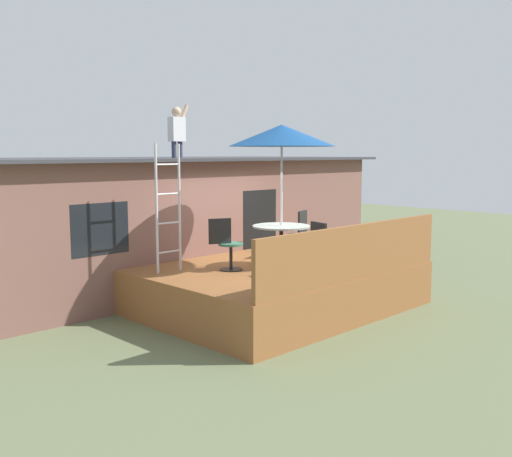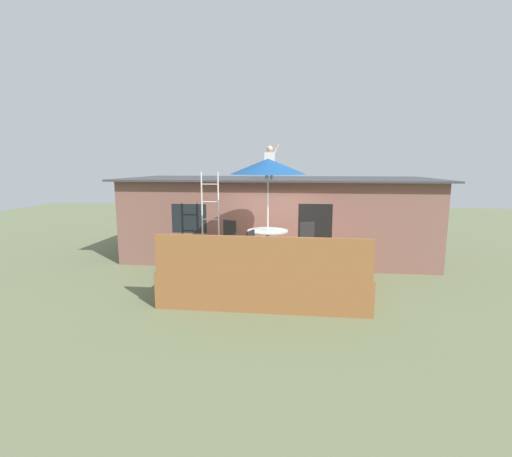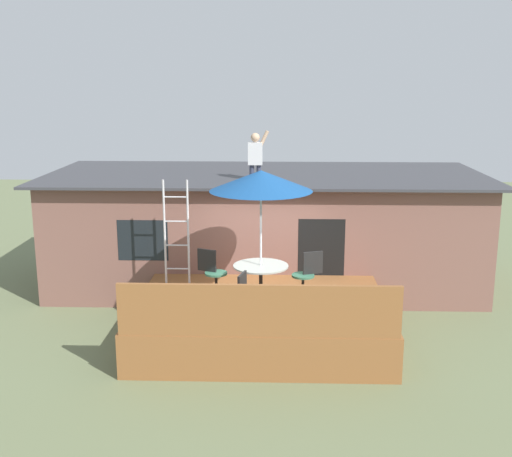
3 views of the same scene
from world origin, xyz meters
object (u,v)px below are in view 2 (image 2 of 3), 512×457
patio_umbrella (268,167)px  patio_chair_near (253,250)px  step_ladder (210,211)px  person_figure (270,160)px  patio_chair_left (234,237)px  patio_table (268,236)px  patio_chair_right (302,240)px

patio_umbrella → patio_chair_near: (-0.26, -0.98, -1.89)m
patio_umbrella → step_ladder: (-1.74, 1.02, -1.25)m
person_figure → patio_chair_left: size_ratio=1.21×
patio_chair_left → patio_chair_near: 1.55m
patio_umbrella → patio_table: bearing=90.0°
patio_table → person_figure: 3.41m
patio_chair_left → patio_chair_near: bearing=-40.2°
patio_table → patio_umbrella: 1.76m
patio_umbrella → patio_chair_right: size_ratio=2.76×
patio_umbrella → patio_chair_near: patio_umbrella is taller
person_figure → step_ladder: bearing=-131.5°
patio_umbrella → step_ladder: bearing=149.6°
person_figure → patio_chair_left: person_figure is taller
patio_umbrella → patio_chair_left: size_ratio=2.76×
patio_chair_right → patio_chair_near: bearing=29.0°
step_ladder → patio_chair_near: bearing=-53.4°
patio_table → patio_chair_right: size_ratio=1.13×
person_figure → patio_chair_near: (-0.07, -3.75, -2.09)m
person_figure → patio_chair_near: 4.30m
person_figure → patio_chair_right: (1.07, -2.47, -2.09)m
patio_chair_left → person_figure: bearing=95.4°
patio_chair_right → person_figure: bearing=-86.2°
step_ladder → patio_chair_near: size_ratio=2.39×
patio_chair_left → patio_chair_near: size_ratio=1.00×
person_figure → patio_chair_near: bearing=-91.0°
patio_table → step_ladder: 2.09m
step_ladder → patio_chair_near: step_ladder is taller
patio_table → patio_chair_near: bearing=-104.8°
patio_table → patio_umbrella: bearing=-90.0°
patio_table → patio_chair_left: (-0.95, 0.41, -0.13)m
patio_umbrella → patio_chair_right: 2.11m
patio_table → step_ladder: size_ratio=0.47×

